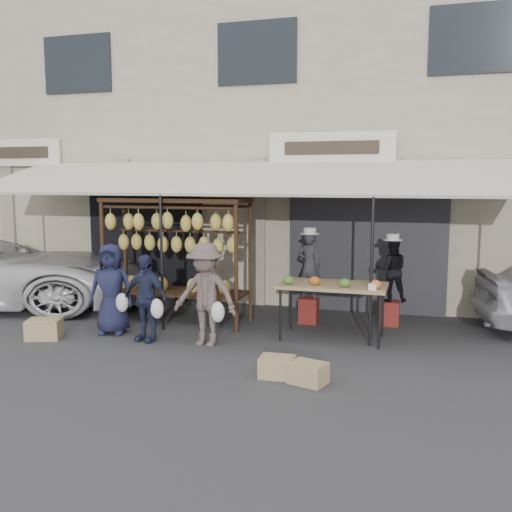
{
  "coord_description": "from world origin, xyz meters",
  "views": [
    {
      "loc": [
        3.23,
        -7.56,
        2.57
      ],
      "look_at": [
        0.59,
        1.4,
        1.3
      ],
      "focal_mm": 40.0,
      "sensor_mm": 36.0,
      "label": 1
    }
  ],
  "objects_px": {
    "banana_rack": "(175,236)",
    "customer_left": "(111,289)",
    "produce_table": "(332,287)",
    "crate_near_a": "(277,367)",
    "vendor_left": "(309,265)",
    "customer_mid": "(146,298)",
    "customer_right": "(205,294)",
    "crate_near_b": "(308,373)",
    "vendor_right": "(392,270)",
    "crate_far": "(44,329)"
  },
  "relations": [
    {
      "from": "banana_rack",
      "to": "customer_right",
      "type": "xyz_separation_m",
      "value": [
        1.02,
        -1.16,
        -0.77
      ]
    },
    {
      "from": "crate_near_a",
      "to": "vendor_left",
      "type": "bearing_deg",
      "value": 93.06
    },
    {
      "from": "produce_table",
      "to": "crate_near_a",
      "type": "distance_m",
      "value": 2.13
    },
    {
      "from": "banana_rack",
      "to": "vendor_right",
      "type": "bearing_deg",
      "value": 13.52
    },
    {
      "from": "customer_left",
      "to": "customer_right",
      "type": "relative_size",
      "value": 0.94
    },
    {
      "from": "crate_near_b",
      "to": "vendor_right",
      "type": "bearing_deg",
      "value": 75.77
    },
    {
      "from": "vendor_right",
      "to": "customer_right",
      "type": "xyz_separation_m",
      "value": [
        -2.68,
        -2.05,
        -0.19
      ]
    },
    {
      "from": "banana_rack",
      "to": "customer_left",
      "type": "height_order",
      "value": "banana_rack"
    },
    {
      "from": "produce_table",
      "to": "customer_left",
      "type": "bearing_deg",
      "value": -169.24
    },
    {
      "from": "crate_far",
      "to": "customer_mid",
      "type": "bearing_deg",
      "value": 12.27
    },
    {
      "from": "banana_rack",
      "to": "crate_near_a",
      "type": "relative_size",
      "value": 5.81
    },
    {
      "from": "banana_rack",
      "to": "crate_near_a",
      "type": "height_order",
      "value": "banana_rack"
    },
    {
      "from": "customer_left",
      "to": "customer_right",
      "type": "bearing_deg",
      "value": -18.2
    },
    {
      "from": "customer_left",
      "to": "crate_near_b",
      "type": "distance_m",
      "value": 3.91
    },
    {
      "from": "produce_table",
      "to": "customer_left",
      "type": "relative_size",
      "value": 1.12
    },
    {
      "from": "vendor_left",
      "to": "crate_near_a",
      "type": "relative_size",
      "value": 2.64
    },
    {
      "from": "banana_rack",
      "to": "crate_far",
      "type": "height_order",
      "value": "banana_rack"
    },
    {
      "from": "customer_mid",
      "to": "crate_near_a",
      "type": "xyz_separation_m",
      "value": [
        2.42,
        -1.05,
        -0.56
      ]
    },
    {
      "from": "vendor_right",
      "to": "customer_left",
      "type": "height_order",
      "value": "vendor_right"
    },
    {
      "from": "customer_left",
      "to": "crate_near_a",
      "type": "bearing_deg",
      "value": -34.12
    },
    {
      "from": "customer_right",
      "to": "vendor_left",
      "type": "bearing_deg",
      "value": 59.68
    },
    {
      "from": "customer_right",
      "to": "crate_near_b",
      "type": "distance_m",
      "value": 2.31
    },
    {
      "from": "produce_table",
      "to": "customer_mid",
      "type": "distance_m",
      "value": 2.97
    },
    {
      "from": "vendor_left",
      "to": "customer_left",
      "type": "distance_m",
      "value": 3.44
    },
    {
      "from": "customer_left",
      "to": "crate_far",
      "type": "distance_m",
      "value": 1.23
    },
    {
      "from": "vendor_right",
      "to": "crate_near_b",
      "type": "bearing_deg",
      "value": 65.53
    },
    {
      "from": "customer_left",
      "to": "crate_near_a",
      "type": "relative_size",
      "value": 3.38
    },
    {
      "from": "customer_right",
      "to": "crate_near_b",
      "type": "xyz_separation_m",
      "value": [
        1.86,
        -1.21,
        -0.67
      ]
    },
    {
      "from": "customer_left",
      "to": "customer_mid",
      "type": "height_order",
      "value": "customer_left"
    },
    {
      "from": "customer_mid",
      "to": "crate_near_a",
      "type": "relative_size",
      "value": 3.11
    },
    {
      "from": "vendor_left",
      "to": "produce_table",
      "type": "bearing_deg",
      "value": 133.86
    },
    {
      "from": "banana_rack",
      "to": "crate_far",
      "type": "relative_size",
      "value": 4.96
    },
    {
      "from": "customer_right",
      "to": "crate_near_b",
      "type": "bearing_deg",
      "value": -28.47
    },
    {
      "from": "banana_rack",
      "to": "crate_near_a",
      "type": "bearing_deg",
      "value": -42.74
    },
    {
      "from": "vendor_left",
      "to": "crate_near_a",
      "type": "xyz_separation_m",
      "value": [
        0.16,
        -2.91,
        -0.91
      ]
    },
    {
      "from": "vendor_right",
      "to": "crate_near_a",
      "type": "height_order",
      "value": "vendor_right"
    },
    {
      "from": "crate_near_b",
      "to": "crate_far",
      "type": "distance_m",
      "value": 4.57
    },
    {
      "from": "crate_near_a",
      "to": "crate_near_b",
      "type": "bearing_deg",
      "value": -14.74
    },
    {
      "from": "produce_table",
      "to": "customer_mid",
      "type": "relative_size",
      "value": 1.22
    },
    {
      "from": "customer_right",
      "to": "crate_near_a",
      "type": "bearing_deg",
      "value": -32.96
    },
    {
      "from": "customer_right",
      "to": "crate_near_b",
      "type": "relative_size",
      "value": 3.6
    },
    {
      "from": "vendor_right",
      "to": "produce_table",
      "type": "bearing_deg",
      "value": 44.03
    },
    {
      "from": "vendor_right",
      "to": "customer_mid",
      "type": "height_order",
      "value": "vendor_right"
    },
    {
      "from": "crate_near_b",
      "to": "crate_far",
      "type": "relative_size",
      "value": 0.85
    },
    {
      "from": "banana_rack",
      "to": "customer_left",
      "type": "xyz_separation_m",
      "value": [
        -0.73,
        -0.97,
        -0.81
      ]
    },
    {
      "from": "vendor_left",
      "to": "crate_far",
      "type": "bearing_deg",
      "value": 42.95
    },
    {
      "from": "produce_table",
      "to": "crate_near_a",
      "type": "relative_size",
      "value": 3.8
    },
    {
      "from": "crate_near_a",
      "to": "crate_near_b",
      "type": "relative_size",
      "value": 1.01
    },
    {
      "from": "vendor_right",
      "to": "customer_right",
      "type": "height_order",
      "value": "customer_right"
    },
    {
      "from": "customer_mid",
      "to": "vendor_left",
      "type": "bearing_deg",
      "value": 51.53
    }
  ]
}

